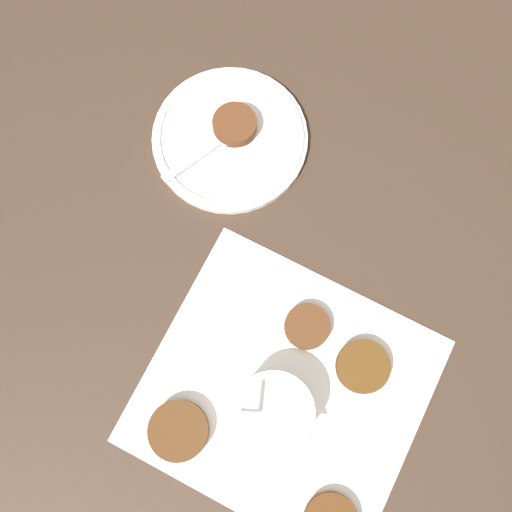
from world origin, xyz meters
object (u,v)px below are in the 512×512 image
fritter_on_plate (235,125)px  sauce_bowl (273,412)px  fork (217,142)px  serving_plate (230,138)px

fritter_on_plate → sauce_bowl: bearing=-51.0°
fritter_on_plate → fork: (-0.01, -0.03, -0.01)m
serving_plate → fork: 0.02m
sauce_bowl → fritter_on_plate: bearing=129.0°
serving_plate → fritter_on_plate: bearing=90.0°
sauce_bowl → serving_plate: sauce_bowl is taller
fritter_on_plate → serving_plate: bearing=-90.0°
fritter_on_plate → fork: size_ratio=0.42×
fork → serving_plate: bearing=62.2°
serving_plate → fork: (-0.01, -0.02, 0.01)m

